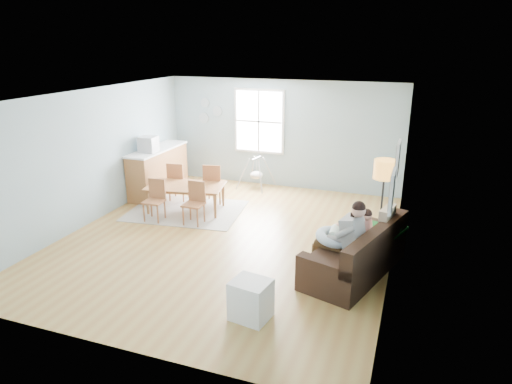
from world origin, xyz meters
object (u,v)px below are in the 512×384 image
at_px(father, 343,237).
at_px(chair_sw, 155,197).
at_px(monitor, 148,144).
at_px(dining_table, 186,198).
at_px(chair_nw, 177,179).
at_px(sofa, 358,256).
at_px(toddler, 361,227).
at_px(floor_lamp, 384,178).
at_px(chair_se, 195,200).
at_px(chair_ne, 213,181).
at_px(storage_cube, 250,299).
at_px(counter, 158,170).
at_px(baby_swing, 256,174).

xyz_separation_m(father, chair_sw, (-4.10, 1.21, -0.24)).
height_order(chair_sw, monitor, monitor).
height_order(dining_table, chair_nw, chair_nw).
bearing_deg(sofa, toddler, 94.29).
relative_size(chair_sw, chair_nw, 0.93).
xyz_separation_m(toddler, chair_sw, (-4.31, 0.75, -0.24)).
height_order(floor_lamp, chair_se, floor_lamp).
relative_size(chair_se, chair_ne, 0.92).
bearing_deg(chair_se, toddler, -13.94).
bearing_deg(storage_cube, chair_nw, 129.98).
bearing_deg(sofa, storage_cube, -124.53).
distance_m(sofa, counter, 5.81).
bearing_deg(chair_sw, baby_swing, 65.03).
bearing_deg(chair_nw, storage_cube, -50.02).
relative_size(sofa, chair_se, 2.63).
bearing_deg(monitor, chair_se, -32.49).
bearing_deg(baby_swing, chair_sw, -114.97).
xyz_separation_m(sofa, chair_sw, (-4.32, 0.96, 0.18)).
distance_m(floor_lamp, counter, 5.86).
bearing_deg(father, chair_nw, 150.47).
bearing_deg(chair_se, baby_swing, 81.37).
relative_size(chair_sw, baby_swing, 0.95).
height_order(storage_cube, baby_swing, baby_swing).
bearing_deg(chair_nw, chair_se, -46.99).
distance_m(storage_cube, dining_table, 4.35).
distance_m(chair_se, counter, 2.31).
bearing_deg(counter, floor_lamp, -19.39).
xyz_separation_m(chair_sw, counter, (-0.89, 1.59, 0.08)).
xyz_separation_m(father, monitor, (-4.97, 2.43, 0.57)).
bearing_deg(floor_lamp, father, -118.37).
distance_m(toddler, chair_se, 3.55).
height_order(floor_lamp, baby_swing, floor_lamp).
distance_m(chair_sw, chair_nw, 1.20).
bearing_deg(chair_ne, chair_sw, -119.48).
height_order(floor_lamp, dining_table, floor_lamp).
bearing_deg(floor_lamp, counter, 160.61).
relative_size(floor_lamp, chair_se, 2.03).
distance_m(sofa, toddler, 0.47).
relative_size(toddler, chair_ne, 0.89).
height_order(chair_se, chair_nw, chair_nw).
distance_m(father, chair_se, 3.50).
relative_size(sofa, toddler, 2.74).
bearing_deg(monitor, floor_lamp, -15.81).
bearing_deg(floor_lamp, sofa, -111.95).
height_order(sofa, father, father).
distance_m(chair_sw, baby_swing, 3.01).
bearing_deg(toddler, chair_sw, 170.12).
xyz_separation_m(storage_cube, chair_nw, (-3.27, 3.90, 0.25)).
bearing_deg(father, monitor, 153.98).
distance_m(chair_ne, monitor, 1.77).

